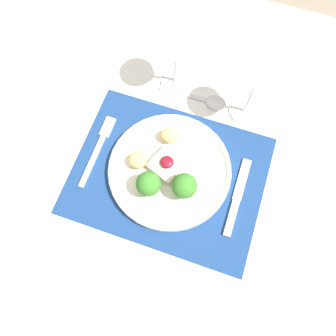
{
  "coord_description": "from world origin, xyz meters",
  "views": [
    {
      "loc": [
        0.08,
        -0.23,
        1.49
      ],
      "look_at": [
        -0.0,
        0.01,
        0.8
      ],
      "focal_mm": 35.0,
      "sensor_mm": 36.0,
      "label": 1
    }
  ],
  "objects": [
    {
      "name": "dining_table",
      "position": [
        0.0,
        0.0,
        0.69
      ],
      "size": [
        1.33,
        1.18,
        0.78
      ],
      "color": "white",
      "rests_on": "ground_plane"
    },
    {
      "name": "knife",
      "position": [
        0.16,
        -0.01,
        0.78
      ],
      "size": [
        0.02,
        0.19,
        0.01
      ],
      "rotation": [
        0.0,
        0.0,
        -0.01
      ],
      "color": "silver",
      "rests_on": "placemat"
    },
    {
      "name": "wine_glass_far",
      "position": [
        -0.07,
        0.25,
        0.9
      ],
      "size": [
        0.09,
        0.09,
        0.17
      ],
      "color": "white",
      "rests_on": "dining_table"
    },
    {
      "name": "wine_glass_near",
      "position": [
        0.12,
        0.22,
        0.89
      ],
      "size": [
        0.09,
        0.09,
        0.16
      ],
      "color": "white",
      "rests_on": "dining_table"
    },
    {
      "name": "ground_plane",
      "position": [
        0.0,
        0.0,
        0.0
      ],
      "size": [
        8.0,
        8.0,
        0.0
      ],
      "primitive_type": "plane",
      "color": "gray"
    },
    {
      "name": "placemat",
      "position": [
        0.0,
        0.0,
        0.78
      ],
      "size": [
        0.43,
        0.34,
        0.0
      ],
      "primitive_type": "cube",
      "color": "navy",
      "rests_on": "dining_table"
    },
    {
      "name": "spoon",
      "position": [
        0.03,
        0.22,
        0.78
      ],
      "size": [
        0.17,
        0.04,
        0.01
      ],
      "rotation": [
        0.0,
        0.0,
        -0.04
      ],
      "color": "silver",
      "rests_on": "dining_table"
    },
    {
      "name": "fork",
      "position": [
        -0.18,
        0.01,
        0.78
      ],
      "size": [
        0.02,
        0.19,
        0.01
      ],
      "rotation": [
        0.0,
        0.0,
        0.01
      ],
      "color": "silver",
      "rests_on": "placemat"
    },
    {
      "name": "dinner_plate",
      "position": [
        -0.0,
        0.0,
        0.8
      ],
      "size": [
        0.28,
        0.28,
        0.08
      ],
      "color": "silver",
      "rests_on": "placemat"
    }
  ]
}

